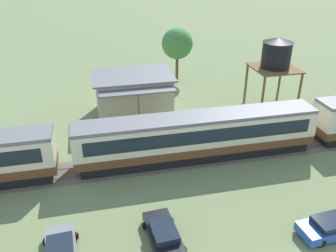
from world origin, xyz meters
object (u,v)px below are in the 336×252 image
water_tower (276,55)px  parked_car_grey (61,252)px  parked_car_blue (331,226)px  yard_tree_0 (177,44)px  station_building (133,94)px  parked_car_black (164,235)px  passenger_train (200,135)px

water_tower → parked_car_grey: water_tower is taller
parked_car_blue → yard_tree_0: size_ratio=0.64×
parked_car_blue → yard_tree_0: (-2.70, 32.26, 4.59)m
station_building → parked_car_grey: (-7.40, -20.29, -1.81)m
parked_car_blue → parked_car_black: (-11.22, 1.80, -0.02)m
yard_tree_0 → parked_car_black: bearing=-105.6°
passenger_train → parked_car_black: size_ratio=14.81×
station_building → yard_tree_0: size_ratio=1.20×
passenger_train → parked_car_blue: bearing=-62.8°
parked_car_black → parked_car_grey: parked_car_black is taller
parked_car_grey → yard_tree_0: yard_tree_0 is taller
parked_car_grey → parked_car_blue: bearing=-99.2°
station_building → water_tower: water_tower is taller
station_building → yard_tree_0: 13.05m
parked_car_black → yard_tree_0: bearing=-19.6°
parked_car_black → parked_car_grey: (-6.55, -0.01, -0.01)m
parked_car_black → parked_car_grey: 6.55m
passenger_train → yard_tree_0: size_ratio=9.27×
station_building → parked_car_blue: bearing=-64.8°
passenger_train → station_building: bearing=113.0°
station_building → water_tower: (16.04, -2.04, 4.04)m
passenger_train → parked_car_black: (-5.43, -9.50, -1.78)m
passenger_train → yard_tree_0: 21.38m
station_building → parked_car_grey: size_ratio=1.95×
water_tower → parked_car_black: (-16.89, -18.24, -5.84)m
water_tower → parked_car_blue: (-5.67, -20.04, -5.82)m
parked_car_black → yard_tree_0: (8.52, 30.46, 4.61)m
water_tower → parked_car_blue: size_ratio=1.80×
station_building → yard_tree_0: (7.67, 10.18, 2.80)m
station_building → water_tower: size_ratio=1.05×
station_building → parked_car_black: (-0.85, -20.28, -1.81)m
parked_car_grey → yard_tree_0: size_ratio=0.62×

